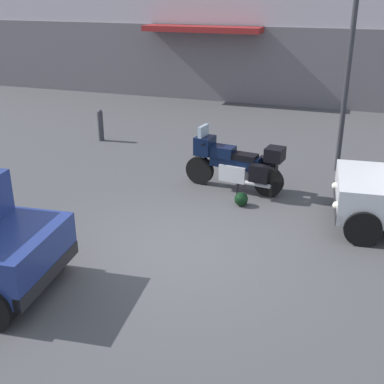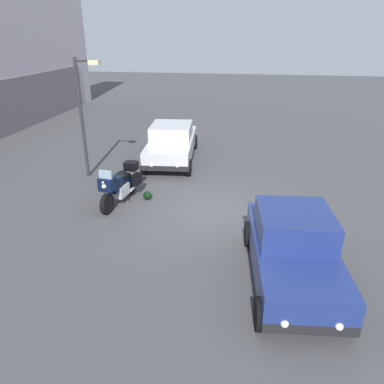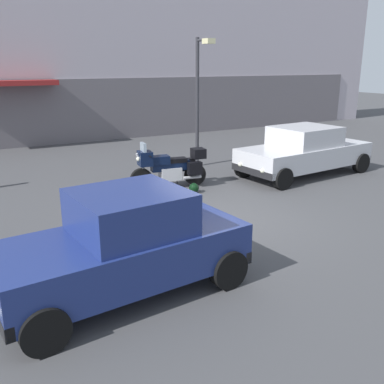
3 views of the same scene
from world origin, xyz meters
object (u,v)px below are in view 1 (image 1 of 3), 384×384
at_px(helmet, 241,199).
at_px(bollard_curbside, 100,124).
at_px(motorcycle, 235,163).
at_px(streetlamp_curbside, 349,60).

relative_size(helmet, bollard_curbside, 0.31).
xyz_separation_m(motorcycle, helmet, (0.34, -0.79, -0.48)).
bearing_deg(motorcycle, streetlamp_curbside, -129.58).
bearing_deg(helmet, motorcycle, 113.17).
height_order(streetlamp_curbside, bollard_curbside, streetlamp_curbside).
relative_size(helmet, streetlamp_curbside, 0.07).
bearing_deg(streetlamp_curbside, motorcycle, -137.57).
height_order(motorcycle, helmet, motorcycle).
distance_m(streetlamp_curbside, bollard_curbside, 7.01).
relative_size(motorcycle, helmet, 8.06).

